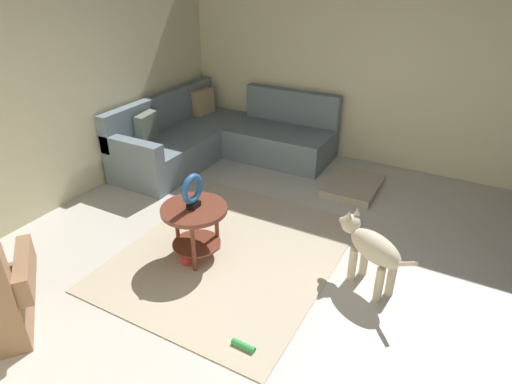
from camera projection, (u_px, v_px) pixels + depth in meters
ground_plane at (292, 290)px, 3.77m from camera, size 6.00×6.00×0.10m
wall_back at (30, 88)px, 4.34m from camera, size 6.00×0.12×2.70m
wall_right at (394, 63)px, 5.37m from camera, size 0.12×6.00×2.70m
area_rug at (232, 252)px, 4.16m from camera, size 2.30×1.90×0.01m
sectional_couch at (219, 139)px, 5.99m from camera, size 2.20×2.25×0.88m
side_table at (195, 219)px, 3.91m from camera, size 0.60×0.60×0.54m
torus_sculpture at (192, 190)px, 3.77m from camera, size 0.28×0.08×0.33m
dog_bed_mat at (353, 186)px, 5.29m from camera, size 0.80×0.60×0.09m
dog at (371, 248)px, 3.59m from camera, size 0.47×0.76×0.63m
dog_toy_ball at (186, 260)px, 3.98m from camera, size 0.11×0.11×0.11m
dog_toy_rope at (243, 346)px, 3.13m from camera, size 0.06×0.19×0.05m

